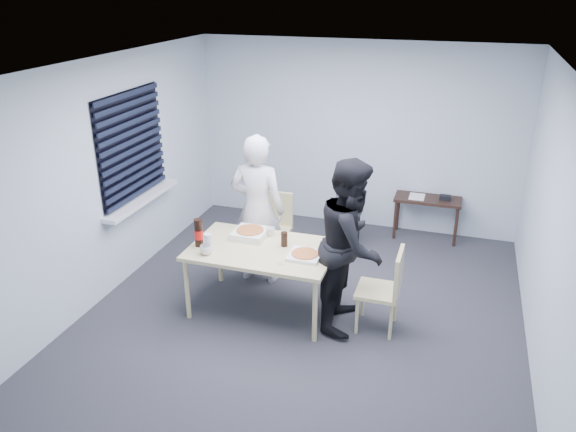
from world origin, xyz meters
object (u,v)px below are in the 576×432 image
(person_black, at_px, (351,244))
(backpack, at_px, (348,198))
(chair_far, at_px, (274,223))
(chair_right, at_px, (387,285))
(stool, at_px, (347,219))
(side_table, at_px, (428,203))
(person_white, at_px, (258,210))
(soda_bottle, at_px, (199,233))
(mug_b, at_px, (270,232))
(mug_a, at_px, (206,250))
(dining_table, at_px, (262,253))

(person_black, relative_size, backpack, 4.34)
(chair_far, distance_m, chair_right, 1.93)
(chair_far, height_order, stool, chair_far)
(stool, bearing_deg, person_black, -77.16)
(side_table, bearing_deg, chair_right, -94.82)
(chair_far, bearing_deg, person_white, -92.76)
(soda_bottle, bearing_deg, mug_b, 36.65)
(side_table, distance_m, stool, 1.15)
(chair_right, relative_size, soda_bottle, 2.95)
(chair_right, bearing_deg, side_table, 85.18)
(mug_a, xyz_separation_m, soda_bottle, (-0.15, 0.16, 0.10))
(chair_far, bearing_deg, side_table, 35.35)
(chair_right, relative_size, mug_a, 7.24)
(soda_bottle, bearing_deg, person_black, 7.24)
(person_white, distance_m, mug_a, 0.96)
(soda_bottle, bearing_deg, person_white, 64.24)
(chair_far, bearing_deg, stool, 40.98)
(stool, distance_m, backpack, 0.31)
(chair_far, distance_m, mug_a, 1.47)
(backpack, distance_m, soda_bottle, 2.28)
(person_white, distance_m, mug_b, 0.41)
(side_table, height_order, backpack, backpack)
(mug_a, height_order, soda_bottle, soda_bottle)
(stool, bearing_deg, side_table, 30.21)
(person_black, distance_m, side_table, 2.43)
(chair_far, xyz_separation_m, backpack, (0.79, 0.67, 0.18))
(dining_table, relative_size, chair_right, 1.68)
(person_white, distance_m, stool, 1.52)
(dining_table, relative_size, person_black, 0.85)
(dining_table, relative_size, stool, 3.01)
(chair_right, bearing_deg, person_black, 173.18)
(dining_table, bearing_deg, chair_right, 0.26)
(chair_far, distance_m, side_table, 2.17)
(mug_a, bearing_deg, side_table, 53.13)
(chair_right, height_order, soda_bottle, soda_bottle)
(person_black, height_order, stool, person_black)
(chair_far, xyz_separation_m, soda_bottle, (-0.39, -1.27, 0.36))
(backpack, relative_size, soda_bottle, 1.35)
(mug_b, bearing_deg, chair_right, -13.21)
(soda_bottle, bearing_deg, side_table, 49.39)
(person_black, distance_m, backpack, 1.79)
(chair_right, distance_m, stool, 1.96)
(backpack, bearing_deg, soda_bottle, -116.74)
(side_table, bearing_deg, chair_far, -144.65)
(person_white, bearing_deg, dining_table, 114.36)
(person_white, relative_size, side_table, 2.00)
(person_black, bearing_deg, chair_right, -96.82)
(chair_right, height_order, mug_a, chair_right)
(person_white, xyz_separation_m, soda_bottle, (-0.37, -0.77, -0.01))
(dining_table, height_order, backpack, backpack)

